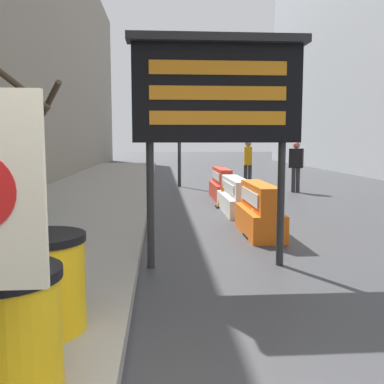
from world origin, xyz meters
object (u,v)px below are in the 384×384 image
(jersey_barrier_red_striped, at_px, (222,185))
(traffic_light_near_curb, at_px, (179,99))
(jersey_barrier_orange_far, at_px, (259,212))
(pedestrian_passerby, at_px, (296,163))
(barrel_drum_foreground, at_px, (3,334))
(barrel_drum_middle, at_px, (42,282))
(traffic_cone_near, at_px, (223,195))
(pedestrian_worker, at_px, (248,160))
(jersey_barrier_white, at_px, (236,197))
(traffic_cone_mid, at_px, (258,215))
(message_board, at_px, (217,94))
(traffic_cone_far, at_px, (223,186))

(jersey_barrier_red_striped, relative_size, traffic_light_near_curb, 0.44)
(jersey_barrier_orange_far, height_order, pedestrian_passerby, pedestrian_passerby)
(barrel_drum_foreground, bearing_deg, jersey_barrier_orange_far, 62.77)
(jersey_barrier_red_striped, relative_size, pedestrian_passerby, 1.17)
(barrel_drum_middle, relative_size, jersey_barrier_orange_far, 0.45)
(traffic_cone_near, bearing_deg, jersey_barrier_orange_far, -86.49)
(barrel_drum_foreground, distance_m, traffic_cone_near, 8.85)
(barrel_drum_middle, bearing_deg, jersey_barrier_orange_far, 57.56)
(barrel_drum_middle, height_order, traffic_cone_near, barrel_drum_middle)
(pedestrian_worker, bearing_deg, jersey_barrier_white, 175.14)
(jersey_barrier_white, xyz_separation_m, jersey_barrier_red_striped, (0.00, 2.40, 0.04))
(barrel_drum_foreground, height_order, traffic_cone_mid, barrel_drum_foreground)
(jersey_barrier_white, bearing_deg, traffic_light_near_curb, 100.50)
(traffic_light_near_curb, bearing_deg, jersey_barrier_orange_far, -82.65)
(message_board, distance_m, pedestrian_passerby, 9.17)
(jersey_barrier_white, xyz_separation_m, traffic_cone_far, (0.08, 2.59, 0.00))
(jersey_barrier_white, distance_m, jersey_barrier_red_striped, 2.40)
(traffic_cone_mid, height_order, pedestrian_worker, pedestrian_worker)
(message_board, relative_size, pedestrian_passerby, 1.85)
(traffic_cone_far, relative_size, traffic_light_near_curb, 0.17)
(traffic_cone_far, relative_size, pedestrian_worker, 0.44)
(message_board, height_order, traffic_cone_far, message_board)
(pedestrian_worker, bearing_deg, traffic_cone_near, 170.71)
(traffic_cone_mid, bearing_deg, pedestrian_worker, 80.05)
(traffic_cone_mid, relative_size, traffic_cone_far, 1.07)
(traffic_cone_mid, xyz_separation_m, traffic_light_near_curb, (-0.98, 8.49, 2.72))
(barrel_drum_foreground, xyz_separation_m, jersey_barrier_red_striped, (2.70, 10.15, -0.17))
(barrel_drum_foreground, height_order, pedestrian_worker, pedestrian_worker)
(message_board, relative_size, jersey_barrier_orange_far, 1.71)
(traffic_cone_far, xyz_separation_m, traffic_light_near_curb, (-1.14, 3.16, 2.75))
(barrel_drum_foreground, relative_size, jersey_barrier_red_striped, 0.41)
(jersey_barrier_white, relative_size, traffic_cone_mid, 2.77)
(message_board, relative_size, traffic_cone_far, 4.11)
(traffic_cone_mid, xyz_separation_m, traffic_cone_far, (0.16, 5.33, -0.03))
(barrel_drum_foreground, xyz_separation_m, traffic_cone_near, (2.50, 8.49, -0.25))
(pedestrian_passerby, bearing_deg, traffic_cone_near, 74.88)
(traffic_light_near_curb, xyz_separation_m, pedestrian_worker, (2.39, -0.44, -2.12))
(message_board, xyz_separation_m, traffic_light_near_curb, (-0.04, 10.24, 0.82))
(barrel_drum_middle, distance_m, jersey_barrier_white, 7.31)
(message_board, bearing_deg, jersey_barrier_white, 77.12)
(message_board, distance_m, jersey_barrier_orange_far, 2.92)
(barrel_drum_foreground, relative_size, traffic_cone_far, 1.07)
(jersey_barrier_orange_far, xyz_separation_m, traffic_light_near_curb, (-1.06, 8.25, 2.70))
(message_board, bearing_deg, barrel_drum_middle, -126.44)
(barrel_drum_foreground, height_order, pedestrian_passerby, pedestrian_passerby)
(traffic_cone_far, bearing_deg, barrel_drum_middle, -106.60)
(barrel_drum_foreground, xyz_separation_m, pedestrian_passerby, (5.30, 11.57, 0.40))
(jersey_barrier_orange_far, relative_size, traffic_cone_far, 2.41)
(barrel_drum_middle, distance_m, jersey_barrier_red_striped, 9.58)
(traffic_cone_near, bearing_deg, pedestrian_worker, 71.51)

